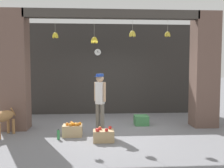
% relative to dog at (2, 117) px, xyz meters
% --- Properties ---
extents(ground_plane, '(60.00, 60.00, 0.00)m').
position_rel_dog_xyz_m(ground_plane, '(2.85, 0.47, -0.50)').
color(ground_plane, slate).
extents(shop_back_wall, '(6.78, 0.12, 3.35)m').
position_rel_dog_xyz_m(shop_back_wall, '(2.85, 2.96, 1.18)').
color(shop_back_wall, '#2D2B28').
rests_on(shop_back_wall, ground_plane).
extents(shop_pillar_left, '(0.70, 0.60, 3.35)m').
position_rel_dog_xyz_m(shop_pillar_left, '(0.11, 0.77, 1.18)').
color(shop_pillar_left, brown).
rests_on(shop_pillar_left, ground_plane).
extents(shop_pillar_right, '(0.70, 0.60, 3.35)m').
position_rel_dog_xyz_m(shop_pillar_right, '(5.59, 0.77, 1.18)').
color(shop_pillar_right, brown).
rests_on(shop_pillar_right, ground_plane).
extents(storefront_awning, '(4.88, 0.28, 0.94)m').
position_rel_dog_xyz_m(storefront_awning, '(2.85, 0.59, 2.71)').
color(storefront_awning, '#3D3833').
extents(dog, '(0.51, 1.00, 0.72)m').
position_rel_dog_xyz_m(dog, '(0.00, 0.00, 0.00)').
color(dog, '#9E7042').
rests_on(dog, ground_plane).
extents(shopkeeper, '(0.31, 0.30, 1.59)m').
position_rel_dog_xyz_m(shopkeeper, '(2.49, 0.23, 0.43)').
color(shopkeeper, '#6B665B').
rests_on(shopkeeper, ground_plane).
extents(fruit_crate_oranges, '(0.49, 0.38, 0.37)m').
position_rel_dog_xyz_m(fruit_crate_oranges, '(1.78, -0.06, -0.33)').
color(fruit_crate_oranges, tan).
rests_on(fruit_crate_oranges, ground_plane).
extents(fruit_crate_apples, '(0.50, 0.32, 0.35)m').
position_rel_dog_xyz_m(fruit_crate_apples, '(2.56, -0.59, -0.35)').
color(fruit_crate_apples, tan).
rests_on(fruit_crate_apples, ground_plane).
extents(produce_box_green, '(0.42, 0.41, 0.29)m').
position_rel_dog_xyz_m(produce_box_green, '(3.76, 1.02, -0.35)').
color(produce_box_green, '#42844C').
rests_on(produce_box_green, ground_plane).
extents(water_bottle, '(0.07, 0.07, 0.26)m').
position_rel_dog_xyz_m(water_bottle, '(1.46, -0.35, -0.37)').
color(water_bottle, '#38934C').
rests_on(water_bottle, ground_plane).
extents(wall_clock, '(0.26, 0.03, 0.26)m').
position_rel_dog_xyz_m(wall_clock, '(2.45, 2.89, 1.82)').
color(wall_clock, black).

